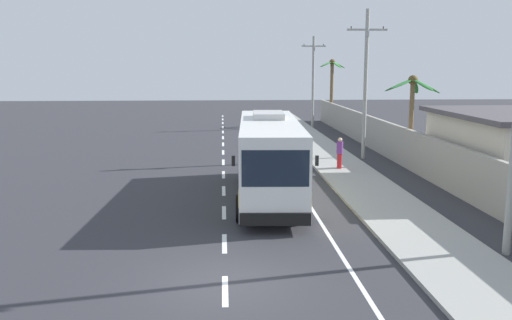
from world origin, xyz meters
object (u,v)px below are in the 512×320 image
Objects in this scene: coach_bus_foreground at (269,155)px; utility_pole_mid at (366,82)px; utility_pole_far at (313,80)px; palm_second at (412,99)px; motorcycle_beside_bus at (283,152)px; pedestrian_near_kerb at (340,152)px; palm_nearest at (332,81)px.

utility_pole_mid reaches higher than coach_bus_foreground.
utility_pole_far is at bearing 76.81° from coach_bus_foreground.
palm_second is (2.33, -20.73, -0.54)m from utility_pole_far.
pedestrian_near_kerb is at bearing -41.82° from motorcycle_beside_bus.
palm_second is at bearing 38.66° from coach_bus_foreground.
utility_pole_far is (-0.31, 17.90, -0.35)m from utility_pole_mid.
utility_pole_far is 1.61× the size of palm_second.
coach_bus_foreground reaches higher than pedestrian_near_kerb.
coach_bus_foreground is at bearing -103.19° from utility_pole_far.
palm_nearest is at bearing 73.72° from coach_bus_foreground.
palm_nearest is 1.22× the size of palm_second.
palm_nearest reaches higher than pedestrian_near_kerb.
motorcycle_beside_bus is at bearing -104.49° from utility_pole_far.
motorcycle_beside_bus is at bearing -166.01° from utility_pole_mid.
palm_second is (2.02, -2.82, -0.89)m from utility_pole_mid.
palm_nearest reaches higher than palm_second.
utility_pole_far is at bearing 91.00° from utility_pole_mid.
palm_second is at bearing -11.69° from motorcycle_beside_bus.
palm_nearest is at bearing 42.52° from utility_pole_far.
coach_bus_foreground is 6.60× the size of pedestrian_near_kerb.
pedestrian_near_kerb reaches higher than motorcycle_beside_bus.
palm_nearest is 22.74m from palm_second.
utility_pole_far is at bearing -137.48° from palm_nearest.
coach_bus_foreground is 8.82m from motorcycle_beside_bus.
palm_nearest is (2.19, 2.01, -0.11)m from utility_pole_far.
utility_pole_far is (2.05, 21.83, 3.44)m from pedestrian_near_kerb.
pedestrian_near_kerb is (2.92, -2.61, 0.39)m from motorcycle_beside_bus.
utility_pole_mid is 20.00m from palm_nearest.
utility_pole_far is 2.97m from palm_nearest.
utility_pole_mid reaches higher than palm_nearest.
utility_pole_far is (6.52, 27.80, 2.57)m from coach_bus_foreground.
motorcycle_beside_bus is (1.55, 8.59, -1.27)m from coach_bus_foreground.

